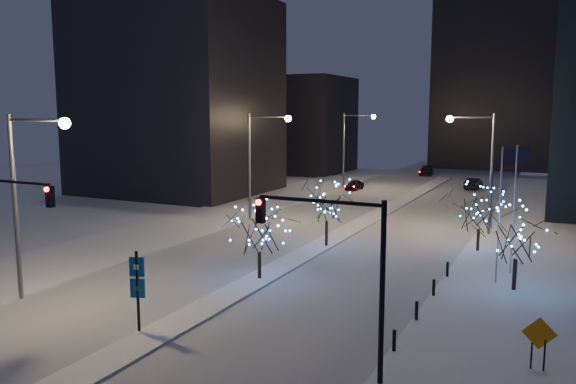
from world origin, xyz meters
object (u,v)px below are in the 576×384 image
Objects in this scene: street_lamp_w_near at (27,182)px; holiday_tree_plaza_near at (517,233)px; construction_sign at (539,338)px; car_far at (426,171)px; street_lamp_w_far at (351,140)px; car_near at (355,185)px; car_mid at (473,183)px; holiday_tree_plaza_far at (480,209)px; holiday_tree_median_near at (259,229)px; traffic_signal_east at (342,257)px; street_lamp_w_mid at (259,152)px; traffic_signal_west at (2,222)px; holiday_tree_median_far at (327,202)px; wayfinding_sign at (137,284)px; street_lamp_east at (481,157)px.

street_lamp_w_near is 1.96× the size of holiday_tree_plaza_near.
car_far is at bearing 100.35° from construction_sign.
street_lamp_w_far is at bearing 121.90° from holiday_tree_plaza_near.
car_near is 0.86× the size of car_mid.
car_mid is 0.87× the size of holiday_tree_plaza_far.
street_lamp_w_near is 50.00m from street_lamp_w_far.
holiday_tree_median_near reaches higher than car_near.
car_far reaches higher than car_near.
traffic_signal_east reaches higher than holiday_tree_plaza_far.
street_lamp_w_mid is 1.43× the size of traffic_signal_west.
holiday_tree_median_far is at bearing 86.73° from car_mid.
holiday_tree_median_far is at bearing 68.75° from wayfinding_sign.
street_lamp_w_near is at bearing -132.63° from holiday_tree_plaza_far.
street_lamp_w_mid reaches higher than car_mid.
traffic_signal_west reaches higher than holiday_tree_median_near.
traffic_signal_west is 17.41m from traffic_signal_east.
car_near is (-18.27, 21.37, -5.80)m from street_lamp_east.
street_lamp_w_near is 1.00× the size of street_lamp_w_mid.
wayfinding_sign is at bearing -117.71° from holiday_tree_plaza_far.
holiday_tree_plaza_near is at bearing 93.55° from construction_sign.
car_far is (-9.27, 13.84, -0.01)m from car_mid.
street_lamp_w_mid reaches higher than holiday_tree_plaza_far.
street_lamp_w_far reaches higher than holiday_tree_median_far.
holiday_tree_plaza_far is (19.91, 21.63, -3.29)m from street_lamp_w_near.
holiday_tree_median_near is at bearing -94.15° from car_far.
traffic_signal_east reaches higher than holiday_tree_median_near.
traffic_signal_west is 13.74m from holiday_tree_median_near.
holiday_tree_median_near is 9.76m from wayfinding_sign.
holiday_tree_plaza_near is at bearing 29.55° from street_lamp_w_near.
holiday_tree_median_near is 9.61m from holiday_tree_median_far.
holiday_tree_median_near is at bearing -77.73° from street_lamp_w_far.
street_lamp_w_near and street_lamp_east have the same top height.
street_lamp_w_near is at bearing -90.00° from street_lamp_w_far.
street_lamp_east is 29.08m from traffic_signal_east.
street_lamp_east is at bearing 102.88° from car_mid.
street_lamp_w_mid is at bearing 69.87° from car_mid.
holiday_tree_median_near is (8.99, -41.32, -3.32)m from street_lamp_w_far.
holiday_tree_plaza_near is (5.13, 14.04, -1.32)m from traffic_signal_east.
holiday_tree_plaza_far is at bearing 98.62° from construction_sign.
holiday_tree_plaza_near is at bearing 26.08° from wayfinding_sign.
holiday_tree_plaza_far is (5.24, -35.53, 2.47)m from car_mid.
street_lamp_w_near is 1.00× the size of street_lamp_east.
traffic_signal_east is at bearing -69.50° from car_near.
street_lamp_w_mid is at bearing 132.47° from construction_sign.
car_far is at bearing 106.89° from holiday_tree_plaza_near.
traffic_signal_east reaches higher than wayfinding_sign.
holiday_tree_median_far is at bearing -93.06° from car_far.
street_lamp_east is 2.01× the size of car_far.
street_lamp_w_near is at bearing 155.83° from wayfinding_sign.
holiday_tree_plaza_near is at bearing -80.55° from car_far.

